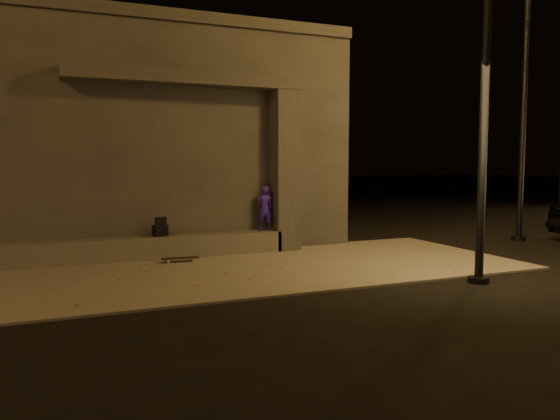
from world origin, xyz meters
name	(u,v)px	position (x,y,z in m)	size (l,w,h in m)	color
ground	(280,294)	(0.00, 0.00, 0.00)	(120.00, 120.00, 0.00)	black
sidewalk	(239,269)	(0.00, 2.00, 0.02)	(11.00, 4.40, 0.04)	#6A645D
building	(144,139)	(-1.00, 6.49, 2.61)	(9.00, 5.10, 5.22)	#363331
ledge	(143,248)	(-1.50, 3.75, 0.27)	(6.00, 0.55, 0.45)	#55514D
column	(285,171)	(1.70, 3.75, 1.84)	(0.55, 0.55, 3.60)	#363331
canopy	(188,79)	(-0.50, 3.80, 3.78)	(5.00, 0.70, 0.28)	#363331
skateboarder	(264,208)	(1.20, 3.75, 1.00)	(0.37, 0.24, 1.01)	#2A1797
backpack	(160,230)	(-1.14, 3.75, 0.63)	(0.33, 0.26, 0.41)	black
skateboard	(180,258)	(-0.87, 3.10, 0.11)	(0.76, 0.23, 0.08)	black
street_lamp_0	(486,56)	(3.41, -0.57, 3.77)	(0.36, 0.36, 6.60)	black
street_lamp_2	(525,78)	(7.98, 2.91, 4.17)	(0.36, 0.36, 7.36)	black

